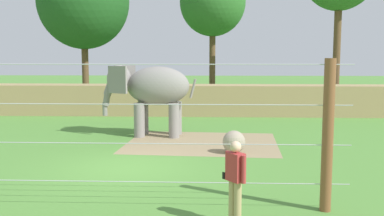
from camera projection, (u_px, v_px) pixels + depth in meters
ground_plane at (128, 168)px, 13.00m from camera, size 120.00×120.00×0.00m
dirt_patch at (202, 143)px, 16.73m from camera, size 5.95×4.92×0.01m
embankment_wall at (167, 100)px, 24.59m from camera, size 36.00×1.80×1.68m
elephant at (151, 89)px, 18.01m from camera, size 3.95×1.66×2.93m
enrichment_ball at (234, 142)px, 14.92m from camera, size 0.78×0.78×0.78m
cable_fence at (97, 134)px, 9.42m from camera, size 10.82×0.24×3.26m
zookeeper at (235, 179)px, 8.55m from camera, size 0.46×0.51×1.67m
tree_far_left at (213, 2)px, 31.45m from camera, size 4.74×4.74×9.65m
tree_left_of_centre at (83, 1)px, 28.70m from camera, size 5.97×5.97×10.00m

